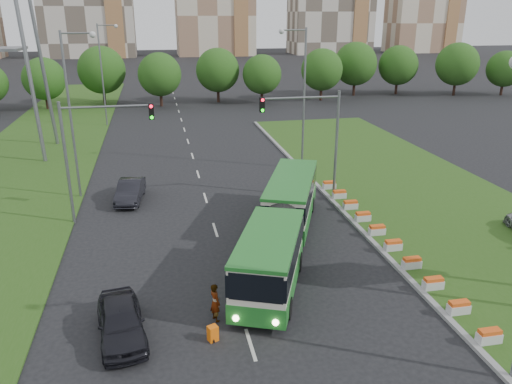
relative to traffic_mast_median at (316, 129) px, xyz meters
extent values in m
plane|color=black|center=(-4.78, -10.00, -5.35)|extent=(360.00, 360.00, 0.00)
cube|color=#284F16|center=(8.22, -2.00, -5.27)|extent=(14.00, 60.00, 0.15)
cube|color=gray|center=(1.27, -2.00, -5.26)|extent=(0.30, 60.00, 0.18)
cube|color=#284F16|center=(-22.78, 15.00, -5.30)|extent=(12.00, 110.00, 0.10)
cylinder|color=slate|center=(1.62, 0.00, -1.35)|extent=(0.20, 0.20, 8.00)
cylinder|color=slate|center=(-1.13, 0.00, 2.25)|extent=(5.50, 0.14, 0.14)
cube|color=black|center=(-3.88, 0.00, 1.85)|extent=(0.32, 0.32, 1.00)
cylinder|color=slate|center=(-16.78, -1.00, -1.35)|extent=(0.20, 0.20, 8.00)
cylinder|color=slate|center=(-14.03, -1.00, 2.25)|extent=(5.50, 0.14, 0.14)
cube|color=black|center=(-11.28, -1.00, 1.85)|extent=(0.32, 0.32, 1.00)
cube|color=beige|center=(-4.58, -12.48, -3.58)|extent=(2.53, 6.98, 2.73)
cube|color=beige|center=(-4.58, -3.52, -3.58)|extent=(2.53, 8.50, 2.73)
cylinder|color=black|center=(-4.58, -8.38, -3.63)|extent=(2.53, 1.27, 2.53)
cube|color=#1F6F25|center=(-4.58, -12.48, -4.49)|extent=(2.61, 7.03, 0.96)
cube|color=#1F6F25|center=(-4.58, -3.52, -4.49)|extent=(2.61, 8.55, 0.96)
cube|color=black|center=(-4.58, -12.48, -3.12)|extent=(2.61, 7.03, 1.06)
cube|color=black|center=(-4.58, -3.52, -3.12)|extent=(2.61, 8.55, 1.06)
imported|color=black|center=(-13.05, -14.41, -4.56)|extent=(2.49, 4.87, 1.59)
imported|color=black|center=(-13.23, 2.49, -4.57)|extent=(2.23, 4.88, 1.55)
imported|color=gray|center=(-8.98, -13.93, -4.44)|extent=(0.65, 0.78, 1.82)
cube|color=orange|center=(-9.28, -15.40, -5.01)|extent=(0.40, 0.34, 0.69)
cylinder|color=black|center=(-9.28, -15.57, -5.27)|extent=(0.05, 0.16, 0.16)
camera|label=1|loc=(-11.03, -33.17, 7.67)|focal=35.00mm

